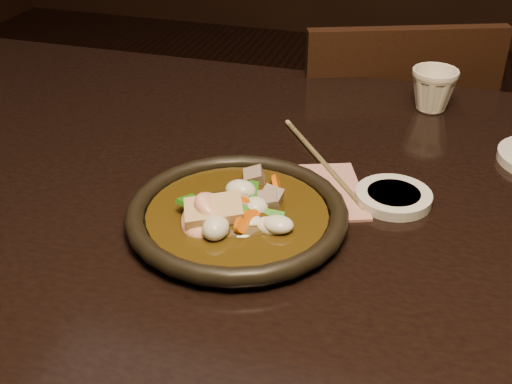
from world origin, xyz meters
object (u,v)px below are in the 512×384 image
(table, at_px, (292,245))
(plate, at_px, (237,215))
(chair, at_px, (375,177))
(tea_cup, at_px, (433,88))

(table, relative_size, plate, 5.93)
(table, xyz_separation_m, plate, (-0.05, -0.08, 0.09))
(table, xyz_separation_m, chair, (0.05, 0.60, -0.22))
(plate, bearing_deg, tea_cup, 63.84)
(chair, bearing_deg, tea_cup, 89.50)
(table, height_order, tea_cup, tea_cup)
(table, bearing_deg, tea_cup, 65.47)
(chair, relative_size, tea_cup, 11.03)
(tea_cup, bearing_deg, plate, -116.16)
(plate, relative_size, tea_cup, 3.56)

